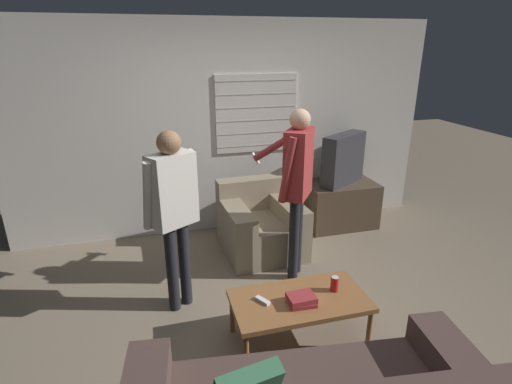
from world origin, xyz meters
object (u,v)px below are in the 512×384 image
coffee_table (299,302)px  spare_remote (263,301)px  person_right_standing (297,176)px  armchair_beige (260,225)px  person_left_standing (173,202)px  book_stack (302,300)px  soda_can (335,284)px  tv (343,159)px

coffee_table → spare_remote: (-0.29, 0.03, 0.05)m
coffee_table → person_right_standing: person_right_standing is taller
armchair_beige → person_left_standing: size_ratio=0.57×
person_left_standing → coffee_table: bearing=-70.3°
person_left_standing → person_right_standing: bearing=-20.3°
armchair_beige → book_stack: bearing=82.0°
spare_remote → person_right_standing: bearing=26.2°
coffee_table → person_right_standing: 1.23m
soda_can → tv: bearing=62.2°
tv → soda_can: (-1.00, -1.90, -0.44)m
person_left_standing → soda_can: size_ratio=12.93×
soda_can → coffee_table: bearing=-174.9°
coffee_table → person_right_standing: size_ratio=0.62×
person_left_standing → spare_remote: 1.09m
person_left_standing → book_stack: (0.87, -0.79, -0.59)m
armchair_beige → person_right_standing: person_right_standing is taller
armchair_beige → person_left_standing: bearing=36.0°
book_stack → spare_remote: size_ratio=1.61×
coffee_table → person_left_standing: (-0.88, 0.73, 0.66)m
tv → book_stack: (-1.32, -1.99, -0.47)m
person_right_standing → book_stack: person_right_standing is taller
armchair_beige → tv: bearing=-165.6°
tv → soda_can: bearing=30.2°
armchair_beige → soda_can: armchair_beige is taller
person_right_standing → book_stack: (-0.32, -1.01, -0.65)m
person_right_standing → coffee_table: bearing=-162.5°
soda_can → armchair_beige: bearing=97.0°
soda_can → spare_remote: size_ratio=0.95×
tv → person_right_standing: (-1.00, -0.98, 0.18)m
coffee_table → person_left_standing: bearing=140.5°
coffee_table → soda_can: size_ratio=8.45×
coffee_table → book_stack: size_ratio=5.01×
coffee_table → soda_can: 0.32m
coffee_table → tv: size_ratio=1.53×
tv → spare_remote: (-1.60, -1.89, -0.49)m
armchair_beige → soda_can: 1.54m
coffee_table → tv: (1.31, 1.92, 0.54)m
tv → person_right_standing: person_right_standing is taller
book_stack → armchair_beige: bearing=85.3°
coffee_table → spare_remote: size_ratio=8.04×
armchair_beige → spare_remote: 1.57m
armchair_beige → person_left_standing: (-1.00, -0.82, 0.71)m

